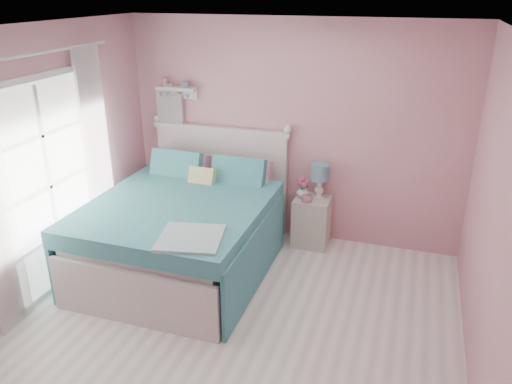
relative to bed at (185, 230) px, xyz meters
The scene contains 12 objects.
floor 1.49m from the bed, 51.51° to the right, with size 4.50×4.50×0.00m, color silver.
room_shell 1.84m from the bed, 51.51° to the right, with size 4.50×4.50×4.50m.
bed is the anchor object (origin of this frame).
nightstand 1.52m from the bed, 36.91° to the left, with size 0.41×0.41×0.60m.
table_lamp 1.66m from the bed, 37.21° to the left, with size 0.21×0.21×0.41m.
vase 1.44m from the bed, 39.72° to the left, with size 0.15×0.15×0.15m, color silver.
teacup 1.42m from the bed, 34.26° to the left, with size 0.11×0.11×0.08m, color pink.
roses 1.46m from the bed, 39.65° to the left, with size 0.14×0.11×0.12m.
wall_shelf 1.78m from the bed, 117.25° to the left, with size 0.50×0.15×0.25m.
hanging_dress 1.59m from the bed, 121.91° to the left, with size 0.34×0.03×0.72m, color white.
french_door 1.45m from the bed, 146.44° to the right, with size 0.04×1.32×2.16m.
curtain_far 1.28m from the bed, behind, with size 0.04×0.40×2.32m, color white.
Camera 1 is at (1.37, -3.26, 2.90)m, focal length 35.00 mm.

